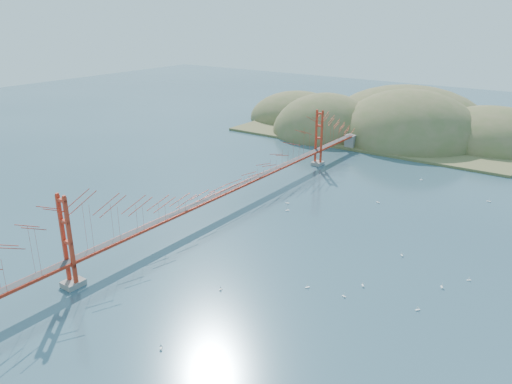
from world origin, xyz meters
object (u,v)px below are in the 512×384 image
Objects in this scene: sailboat_1 at (363,285)px; sailboat_2 at (344,296)px; bridge at (229,168)px; sailboat_0 at (221,289)px.

sailboat_1 is 1.16× the size of sailboat_2.
sailboat_1 is at bearing 77.32° from sailboat_2.
sailboat_0 is (14.92, -20.68, -6.87)m from bridge.
sailboat_0 reaches higher than sailboat_2.
bridge is 30.74m from sailboat_1.
sailboat_0 is at bearing -150.34° from sailboat_2.
sailboat_0 is at bearing -54.18° from bridge.
bridge is at bearing 160.23° from sailboat_1.
sailboat_1 is (28.20, -10.14, -6.86)m from bridge.
sailboat_0 is (-13.28, -10.54, -0.01)m from sailboat_1.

